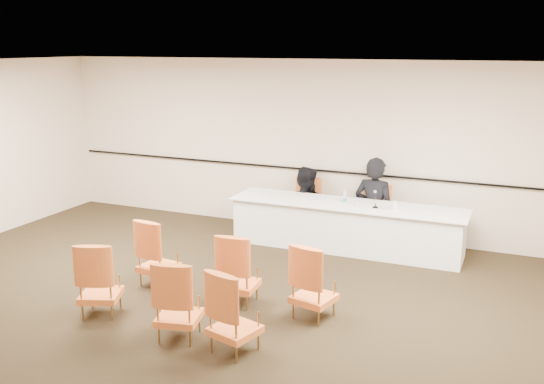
{
  "coord_description": "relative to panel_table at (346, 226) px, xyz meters",
  "views": [
    {
      "loc": [
        3.46,
        -5.87,
        3.26
      ],
      "look_at": [
        -0.2,
        2.6,
        0.99
      ],
      "focal_mm": 40.0,
      "sensor_mm": 36.0,
      "label": 1
    }
  ],
  "objects": [
    {
      "name": "papers",
      "position": [
        0.6,
        -0.03,
        0.38
      ],
      "size": [
        0.34,
        0.27,
        0.0
      ],
      "primitive_type": "cube",
      "rotation": [
        0.0,
        0.0,
        0.2
      ],
      "color": "silver",
      "rests_on": "panel_table"
    },
    {
      "name": "panel_table",
      "position": [
        0.0,
        0.0,
        0.0
      ],
      "size": [
        3.8,
        0.91,
        0.76
      ],
      "primitive_type": null,
      "rotation": [
        0.0,
        0.0,
        0.01
      ],
      "color": "white",
      "rests_on": "ground"
    },
    {
      "name": "aud_chair_back_right",
      "position": [
        -0.13,
        -3.74,
        0.1
      ],
      "size": [
        0.61,
        0.61,
        0.95
      ],
      "primitive_type": null,
      "rotation": [
        0.0,
        0.0,
        -0.27
      ],
      "color": "orange",
      "rests_on": "ground"
    },
    {
      "name": "panelist_main",
      "position": [
        0.31,
        0.57,
        0.11
      ],
      "size": [
        0.75,
        0.54,
        1.91
      ],
      "primitive_type": "imported",
      "rotation": [
        0.0,
        0.0,
        3.01
      ],
      "color": "black",
      "rests_on": "ground"
    },
    {
      "name": "wall_back",
      "position": [
        -0.85,
        0.8,
        1.12
      ],
      "size": [
        10.0,
        0.04,
        3.0
      ],
      "primitive_type": "cube",
      "color": "beige",
      "rests_on": "ground"
    },
    {
      "name": "aud_chair_back_left",
      "position": [
        -2.06,
        -3.55,
        0.1
      ],
      "size": [
        0.65,
        0.65,
        0.95
      ],
      "primitive_type": null,
      "rotation": [
        0.0,
        0.0,
        0.37
      ],
      "color": "orange",
      "rests_on": "ground"
    },
    {
      "name": "ceiling",
      "position": [
        -0.85,
        -3.2,
        2.62
      ],
      "size": [
        10.0,
        10.0,
        0.0
      ],
      "primitive_type": "plane",
      "rotation": [
        3.14,
        0.0,
        0.0
      ],
      "color": "white",
      "rests_on": "ground"
    },
    {
      "name": "aud_chair_front_right",
      "position": [
        0.37,
        -2.6,
        0.1
      ],
      "size": [
        0.6,
        0.6,
        0.95
      ],
      "primitive_type": null,
      "rotation": [
        0.0,
        0.0,
        -0.22
      ],
      "color": "orange",
      "rests_on": "ground"
    },
    {
      "name": "microphone",
      "position": [
        0.48,
        -0.08,
        0.51
      ],
      "size": [
        0.15,
        0.2,
        0.26
      ],
      "primitive_type": null,
      "rotation": [
        0.0,
        0.0,
        0.33
      ],
      "color": "black",
      "rests_on": "panel_table"
    },
    {
      "name": "water_bottle",
      "position": [
        -0.04,
        0.0,
        0.49
      ],
      "size": [
        0.08,
        0.08,
        0.22
      ],
      "primitive_type": null,
      "rotation": [
        0.0,
        0.0,
        -0.11
      ],
      "color": "teal",
      "rests_on": "panel_table"
    },
    {
      "name": "floor",
      "position": [
        -0.85,
        -3.2,
        -0.38
      ],
      "size": [
        10.0,
        10.0,
        0.0
      ],
      "primitive_type": "plane",
      "color": "black",
      "rests_on": "ground"
    },
    {
      "name": "panelist_main_chair",
      "position": [
        0.31,
        0.57,
        0.1
      ],
      "size": [
        0.51,
        0.51,
        0.95
      ],
      "primitive_type": null,
      "rotation": [
        0.0,
        0.0,
        0.01
      ],
      "color": "orange",
      "rests_on": "ground"
    },
    {
      "name": "panelist_second",
      "position": [
        -0.92,
        0.55,
        -0.04
      ],
      "size": [
        0.87,
        0.69,
        1.71
      ],
      "primitive_type": "imported",
      "rotation": [
        0.0,
        0.0,
        3.08
      ],
      "color": "black",
      "rests_on": "ground"
    },
    {
      "name": "aud_chair_front_left",
      "position": [
        -1.94,
        -2.47,
        0.1
      ],
      "size": [
        0.56,
        0.56,
        0.95
      ],
      "primitive_type": null,
      "rotation": [
        0.0,
        0.0,
        -0.13
      ],
      "color": "orange",
      "rests_on": "ground"
    },
    {
      "name": "panelist_second_chair",
      "position": [
        -0.92,
        0.55,
        0.1
      ],
      "size": [
        0.51,
        0.51,
        0.95
      ],
      "primitive_type": null,
      "rotation": [
        0.0,
        0.0,
        0.01
      ],
      "color": "orange",
      "rests_on": "ground"
    },
    {
      "name": "aud_chair_back_mid",
      "position": [
        -0.85,
        -3.71,
        0.1
      ],
      "size": [
        0.6,
        0.6,
        0.95
      ],
      "primitive_type": null,
      "rotation": [
        0.0,
        0.0,
        0.24
      ],
      "color": "orange",
      "rests_on": "ground"
    },
    {
      "name": "coffee_cup",
      "position": [
        0.79,
        -0.06,
        0.45
      ],
      "size": [
        0.1,
        0.1,
        0.14
      ],
      "primitive_type": "cylinder",
      "rotation": [
        0.0,
        0.0,
        -0.21
      ],
      "color": "white",
      "rests_on": "panel_table"
    },
    {
      "name": "drinking_glass",
      "position": [
        0.22,
        -0.13,
        0.43
      ],
      "size": [
        0.07,
        0.07,
        0.1
      ],
      "primitive_type": "cylinder",
      "rotation": [
        0.0,
        0.0,
        -0.03
      ],
      "color": "silver",
      "rests_on": "panel_table"
    },
    {
      "name": "aud_chair_front_mid",
      "position": [
        -0.65,
        -2.59,
        0.1
      ],
      "size": [
        0.54,
        0.54,
        0.95
      ],
      "primitive_type": null,
      "rotation": [
        0.0,
        0.0,
        0.08
      ],
      "color": "orange",
      "rests_on": "ground"
    },
    {
      "name": "wall_rail",
      "position": [
        -0.85,
        0.76,
        0.72
      ],
      "size": [
        9.8,
        0.04,
        0.03
      ],
      "primitive_type": "cube",
      "color": "black",
      "rests_on": "wall_back"
    }
  ]
}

